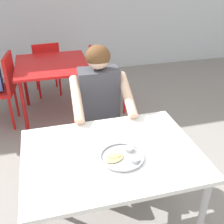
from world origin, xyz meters
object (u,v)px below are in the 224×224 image
diner_foreground (101,106)px  chair_red_far (47,65)px  chair_foreground (97,116)px  chair_red_left (1,86)px  table_background_red (52,70)px  table_foreground (111,162)px  thali_tray (122,157)px  chair_red_right (103,76)px

diner_foreground → chair_red_far: 1.95m
chair_foreground → chair_red_left: size_ratio=0.99×
chair_foreground → table_background_red: bearing=108.2°
table_foreground → diner_foreground: bearing=83.0°
thali_tray → chair_red_far: size_ratio=0.35×
table_foreground → chair_foreground: 0.90m
table_foreground → chair_red_left: 2.04m
chair_foreground → chair_red_far: size_ratio=1.07×
diner_foreground → chair_red_left: diner_foreground is taller
chair_red_far → chair_red_left: bearing=-128.3°
table_foreground → chair_red_left: size_ratio=1.28×
table_foreground → table_background_red: 1.91m
chair_red_left → diner_foreground: bearing=-51.9°
table_background_red → chair_red_far: 0.68m
table_foreground → chair_red_right: bearing=78.4°
diner_foreground → table_background_red: size_ratio=1.39×
thali_tray → table_background_red: thali_tray is taller
table_foreground → thali_tray: bearing=-55.6°
chair_foreground → chair_red_right: 1.03m
chair_foreground → chair_red_right: bearing=73.6°
table_background_red → chair_red_right: size_ratio=1.03×
table_foreground → thali_tray: thali_tray is taller
table_background_red → chair_red_left: size_ratio=1.01×
table_background_red → chair_red_left: chair_red_left is taller
table_background_red → thali_tray: bearing=-81.5°
thali_tray → chair_red_far: (-0.35, 2.63, -0.29)m
table_background_red → chair_red_far: size_ratio=1.09×
thali_tray → chair_red_left: 2.14m
thali_tray → table_background_red: size_ratio=0.32×
table_foreground → table_background_red: size_ratio=1.27×
table_foreground → diner_foreground: size_ratio=0.91×
table_background_red → chair_red_right: bearing=-3.1°
chair_foreground → chair_red_left: chair_red_left is taller
diner_foreground → table_background_red: diner_foreground is taller
table_foreground → table_background_red: (-0.24, 1.90, -0.03)m
table_background_red → table_foreground: bearing=-82.7°
chair_red_left → chair_red_right: size_ratio=1.02×
diner_foreground → chair_foreground: bearing=87.4°
chair_red_left → chair_red_far: bearing=51.7°
table_background_red → chair_red_left: 0.63m
table_foreground → thali_tray: (0.05, -0.07, 0.09)m
diner_foreground → chair_red_far: (-0.38, 1.90, -0.26)m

